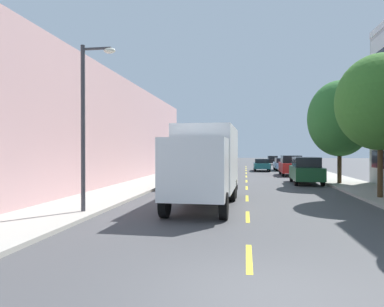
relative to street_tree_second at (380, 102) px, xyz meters
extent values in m
plane|color=#424244|center=(-6.40, 17.67, -4.77)|extent=(160.00, 160.00, 0.00)
cube|color=#A39E93|center=(-13.50, 15.67, -4.70)|extent=(3.20, 120.00, 0.14)
cube|color=#A39E93|center=(0.70, 15.67, -4.70)|extent=(3.20, 120.00, 0.14)
cube|color=yellow|center=(-6.40, -10.33, -4.76)|extent=(0.14, 2.20, 0.01)
cube|color=yellow|center=(-6.40, -5.33, -4.76)|extent=(0.14, 2.20, 0.01)
cube|color=yellow|center=(-6.40, -0.33, -4.76)|extent=(0.14, 2.20, 0.01)
cube|color=yellow|center=(-6.40, 4.67, -4.76)|extent=(0.14, 2.20, 0.01)
cube|color=yellow|center=(-6.40, 9.67, -4.76)|extent=(0.14, 2.20, 0.01)
cube|color=yellow|center=(-6.40, 14.67, -4.76)|extent=(0.14, 2.20, 0.01)
cube|color=yellow|center=(-6.40, 19.67, -4.76)|extent=(0.14, 2.20, 0.01)
cube|color=yellow|center=(-6.40, 24.67, -4.76)|extent=(0.14, 2.20, 0.01)
cube|color=yellow|center=(-6.40, 29.67, -4.76)|extent=(0.14, 2.20, 0.01)
cube|color=yellow|center=(-6.40, 34.67, -4.76)|extent=(0.14, 2.20, 0.01)
cube|color=silver|center=(2.02, 5.23, 0.81)|extent=(0.55, 2.99, 8.06)
cube|color=#1E232D|center=(1.73, 5.23, -2.91)|extent=(0.04, 2.27, 1.10)
cube|color=#1E232D|center=(1.73, 5.23, 0.19)|extent=(0.04, 2.27, 1.10)
cube|color=#1E232D|center=(1.73, 5.23, 3.29)|extent=(0.04, 2.27, 1.10)
cube|color=#CC9E9E|center=(-20.10, 7.67, -0.95)|extent=(10.00, 36.00, 7.64)
cylinder|color=#47331E|center=(0.00, 0.00, -3.19)|extent=(0.25, 0.25, 2.87)
ellipsoid|color=#387028|center=(0.00, 0.00, 0.01)|extent=(4.22, 4.22, 4.69)
cylinder|color=#47331E|center=(0.00, 7.53, -3.36)|extent=(0.28, 0.28, 2.52)
ellipsoid|color=#2D6B2D|center=(0.00, 7.53, -0.12)|extent=(4.34, 4.34, 5.28)
cylinder|color=#38383D|center=(-12.50, -5.88, -1.52)|extent=(0.16, 0.16, 6.21)
cylinder|color=#38383D|center=(-11.95, -5.88, 1.44)|extent=(1.10, 0.10, 0.10)
ellipsoid|color=silver|center=(-11.45, -5.88, 1.34)|extent=(0.44, 0.28, 0.20)
cube|color=white|center=(-8.17, -1.97, -2.69)|extent=(2.56, 5.77, 2.82)
cube|color=white|center=(-8.28, -5.97, -3.01)|extent=(2.36, 1.97, 2.20)
cube|color=black|center=(-8.31, -6.87, -2.52)|extent=(2.02, 0.14, 0.97)
cube|color=black|center=(-8.09, 0.80, -4.33)|extent=(2.40, 0.23, 0.24)
cylinder|color=black|center=(-9.35, -5.99, -4.29)|extent=(0.31, 0.97, 0.96)
cylinder|color=black|center=(-7.23, -6.05, -4.29)|extent=(0.31, 0.97, 0.96)
cylinder|color=black|center=(-9.18, -0.29, -4.29)|extent=(0.31, 0.97, 0.96)
cylinder|color=black|center=(-7.06, -0.35, -4.29)|extent=(0.31, 0.97, 0.96)
cylinder|color=black|center=(-9.21, -1.39, -4.29)|extent=(0.31, 0.97, 0.96)
cylinder|color=black|center=(-7.09, -1.45, -4.29)|extent=(0.31, 0.97, 0.96)
cube|color=#194C28|center=(-2.14, 8.17, -3.99)|extent=(2.08, 4.85, 0.90)
cube|color=black|center=(-2.14, 8.17, -3.19)|extent=(1.79, 2.83, 0.70)
cylinder|color=black|center=(-1.23, 9.78, -4.44)|extent=(0.24, 0.67, 0.66)
cylinder|color=black|center=(-2.96, 9.82, -4.44)|extent=(0.24, 0.67, 0.66)
cylinder|color=black|center=(-1.33, 6.51, -4.44)|extent=(0.24, 0.67, 0.66)
cylinder|color=black|center=(-3.05, 6.56, -4.44)|extent=(0.24, 0.67, 0.66)
cube|color=maroon|center=(-10.61, 26.97, -4.04)|extent=(2.04, 5.32, 0.80)
cube|color=black|center=(-10.62, 25.81, -3.34)|extent=(1.77, 1.60, 0.60)
cylinder|color=black|center=(-11.51, 25.18, -4.44)|extent=(0.23, 0.66, 0.66)
cylinder|color=black|center=(-9.73, 25.17, -4.44)|extent=(0.23, 0.66, 0.66)
cylinder|color=black|center=(-11.48, 28.78, -4.44)|extent=(0.23, 0.66, 0.66)
cylinder|color=black|center=(-9.70, 28.77, -4.44)|extent=(0.23, 0.66, 0.66)
cube|color=#7A9EC6|center=(-2.12, 25.29, -4.13)|extent=(1.85, 4.71, 0.62)
cube|color=black|center=(-2.12, 24.92, -3.54)|extent=(1.62, 2.83, 0.55)
cylinder|color=black|center=(-1.31, 26.89, -4.44)|extent=(0.22, 0.66, 0.66)
cylinder|color=black|center=(-2.91, 26.90, -4.44)|extent=(0.22, 0.66, 0.66)
cylinder|color=black|center=(-1.33, 23.69, -4.44)|extent=(0.22, 0.66, 0.66)
cylinder|color=black|center=(-2.93, 23.70, -4.44)|extent=(0.22, 0.66, 0.66)
cube|color=#AD1E1E|center=(-2.17, 16.61, -3.99)|extent=(2.02, 4.83, 0.90)
cube|color=black|center=(-2.17, 16.61, -3.19)|extent=(1.75, 2.81, 0.70)
cylinder|color=black|center=(-1.28, 18.23, -4.44)|extent=(0.23, 0.66, 0.66)
cylinder|color=black|center=(-3.01, 18.26, -4.44)|extent=(0.23, 0.66, 0.66)
cylinder|color=black|center=(-1.33, 14.97, -4.44)|extent=(0.23, 0.66, 0.66)
cylinder|color=black|center=(-3.06, 14.99, -4.44)|extent=(0.23, 0.66, 0.66)
cube|color=navy|center=(-10.89, 16.63, -4.13)|extent=(1.90, 4.73, 0.62)
cube|color=black|center=(-10.89, 17.00, -3.54)|extent=(1.65, 2.85, 0.55)
cylinder|color=black|center=(-11.72, 15.05, -4.44)|extent=(0.23, 0.66, 0.66)
cylinder|color=black|center=(-10.12, 15.02, -4.44)|extent=(0.23, 0.66, 0.66)
cylinder|color=black|center=(-11.66, 18.24, -4.44)|extent=(0.23, 0.66, 0.66)
cylinder|color=black|center=(-10.06, 18.21, -4.44)|extent=(0.23, 0.66, 0.66)
cube|color=black|center=(-2.03, 42.34, -4.13)|extent=(1.81, 4.03, 0.62)
cube|color=black|center=(-2.02, 41.86, -3.54)|extent=(1.56, 1.71, 0.55)
cylinder|color=black|center=(-1.30, 43.72, -4.44)|extent=(0.23, 0.66, 0.66)
cylinder|color=black|center=(-2.82, 43.69, -4.44)|extent=(0.23, 0.66, 0.66)
cylinder|color=black|center=(-1.25, 41.00, -4.44)|extent=(0.23, 0.66, 0.66)
cylinder|color=black|center=(-2.77, 40.97, -4.44)|extent=(0.23, 0.66, 0.66)
cube|color=tan|center=(-10.64, 4.17, -4.13)|extent=(1.81, 4.03, 0.62)
cube|color=black|center=(-10.63, 4.65, -3.54)|extent=(1.56, 1.70, 0.55)
cylinder|color=black|center=(-11.42, 2.82, -4.44)|extent=(0.23, 0.66, 0.66)
cylinder|color=black|center=(-9.90, 2.80, -4.44)|extent=(0.23, 0.66, 0.66)
cylinder|color=black|center=(-11.37, 5.54, -4.44)|extent=(0.23, 0.66, 0.66)
cylinder|color=black|center=(-9.85, 5.52, -4.44)|extent=(0.23, 0.66, 0.66)
cube|color=#195B60|center=(-4.60, 23.71, -4.14)|extent=(1.80, 4.50, 0.60)
cube|color=black|center=(-4.60, 23.48, -3.59)|extent=(1.58, 2.16, 0.50)
cylinder|color=black|center=(-3.81, 25.24, -4.44)|extent=(0.22, 0.66, 0.66)
cylinder|color=black|center=(-5.39, 25.24, -4.44)|extent=(0.22, 0.66, 0.66)
cylinder|color=black|center=(-3.81, 22.18, -4.44)|extent=(0.22, 0.66, 0.66)
cylinder|color=black|center=(-5.39, 22.18, -4.44)|extent=(0.22, 0.66, 0.66)
camera|label=1|loc=(-6.48, -18.38, -2.34)|focal=33.17mm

